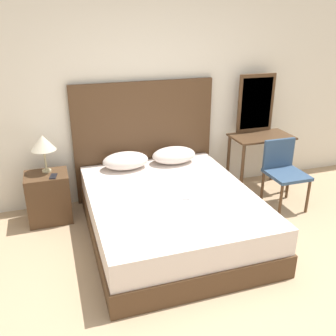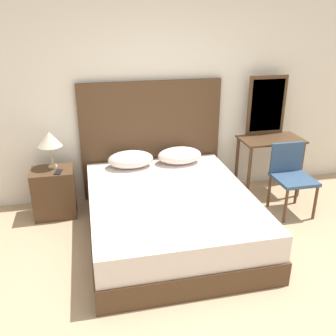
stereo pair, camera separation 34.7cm
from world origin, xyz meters
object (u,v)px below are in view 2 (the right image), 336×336
phone_on_bed (184,197)px  nightstand (54,192)px  bed (170,215)px  phone_on_nightstand (58,172)px  vanity_desk (270,150)px  chair (291,173)px  table_lamp (50,140)px

phone_on_bed → nightstand: nightstand is taller
bed → phone_on_nightstand: (-1.18, 0.67, 0.34)m
nightstand → vanity_desk: (2.80, -0.01, 0.33)m
bed → vanity_desk: 1.75m
nightstand → phone_on_bed: bearing=-33.1°
vanity_desk → chair: chair is taller
bed → phone_on_nightstand: 1.40m
phone_on_bed → phone_on_nightstand: 1.53m
chair → phone_on_nightstand: bearing=171.5°
phone_on_nightstand → vanity_desk: (2.71, 0.09, 0.03)m
nightstand → vanity_desk: 2.82m
bed → nightstand: (-1.26, 0.77, 0.04)m
bed → nightstand: nightstand is taller
phone_on_bed → chair: chair is taller
phone_on_bed → vanity_desk: 1.67m
nightstand → chair: chair is taller
bed → nightstand: 1.48m
phone_on_bed → phone_on_nightstand: size_ratio=1.02×
nightstand → table_lamp: 0.65m
table_lamp → bed: bearing=-34.2°
phone_on_bed → chair: (1.45, 0.39, -0.03)m
nightstand → table_lamp: table_lamp is taller
phone_on_bed → table_lamp: (-1.37, 0.98, 0.41)m
phone_on_nightstand → phone_on_bed: bearing=-31.6°
phone_on_nightstand → chair: (2.75, -0.41, -0.10)m
phone_on_bed → nightstand: 1.67m
phone_on_bed → table_lamp: 1.74m
table_lamp → vanity_desk: (2.78, -0.09, -0.32)m
phone_on_bed → table_lamp: size_ratio=0.37×
bed → vanity_desk: bearing=26.4°
vanity_desk → nightstand: bearing=179.8°
phone_on_nightstand → chair: size_ratio=0.19×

